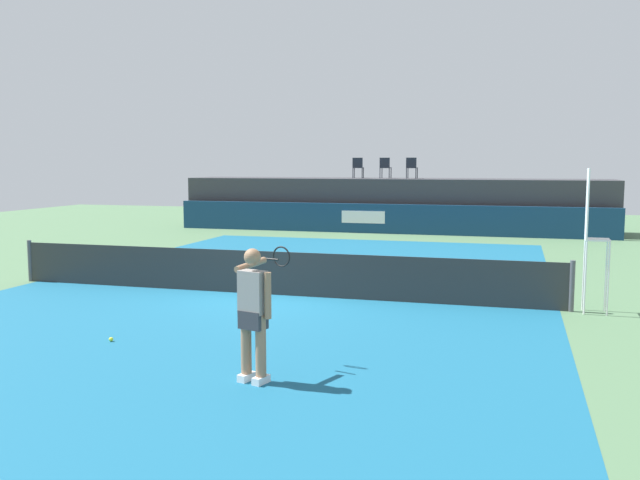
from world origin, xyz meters
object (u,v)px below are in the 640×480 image
(net_post_far, at_px, (572,286))
(tennis_player, at_px, (254,310))
(umpire_chair, at_px, (592,230))
(net_post_near, at_px, (30,261))
(spectator_chair_far_left, at_px, (358,167))
(spectator_chair_center, at_px, (412,167))
(spectator_chair_left, at_px, (385,167))
(tennis_ball, at_px, (111,339))

(net_post_far, distance_m, tennis_player, 7.14)
(umpire_chair, height_order, net_post_near, umpire_chair)
(spectator_chair_far_left, bearing_deg, spectator_chair_center, 0.47)
(spectator_chair_far_left, height_order, net_post_near, spectator_chair_far_left)
(umpire_chair, relative_size, net_post_near, 2.76)
(spectator_chair_left, bearing_deg, net_post_far, -66.92)
(umpire_chair, bearing_deg, tennis_ball, -149.77)
(spectator_chair_left, xyz_separation_m, net_post_near, (-5.84, -15.41, -2.19))
(spectator_chair_left, bearing_deg, spectator_chair_center, -3.76)
(net_post_near, height_order, tennis_player, tennis_player)
(spectator_chair_center, bearing_deg, spectator_chair_left, 176.24)
(tennis_player, bearing_deg, net_post_near, 144.93)
(net_post_far, xyz_separation_m, tennis_ball, (-7.29, -4.43, -0.46))
(spectator_chair_far_left, relative_size, spectator_chair_left, 1.00)
(spectator_chair_left, distance_m, umpire_chair, 16.90)
(spectator_chair_center, bearing_deg, umpire_chair, -69.54)
(spectator_chair_center, bearing_deg, tennis_ball, -95.44)
(spectator_chair_far_left, xyz_separation_m, spectator_chair_left, (1.19, 0.10, 0.00))
(spectator_chair_far_left, bearing_deg, net_post_near, -106.90)
(net_post_far, height_order, tennis_ball, net_post_far)
(net_post_near, distance_m, net_post_far, 12.40)
(spectator_chair_center, xyz_separation_m, tennis_player, (1.09, -21.00, -1.73))
(net_post_near, bearing_deg, tennis_player, -35.07)
(net_post_near, bearing_deg, spectator_chair_center, 65.48)
(spectator_chair_center, relative_size, umpire_chair, 0.32)
(net_post_far, bearing_deg, net_post_near, 180.00)
(net_post_far, bearing_deg, spectator_chair_far_left, 116.85)
(tennis_player, relative_size, tennis_ball, 26.03)
(spectator_chair_far_left, bearing_deg, umpire_chair, -62.23)
(net_post_near, relative_size, net_post_far, 1.00)
(spectator_chair_left, height_order, umpire_chair, spectator_chair_left)
(net_post_far, relative_size, tennis_ball, 14.71)
(tennis_player, bearing_deg, net_post_far, 52.69)
(spectator_chair_far_left, relative_size, tennis_ball, 13.06)
(spectator_chair_far_left, xyz_separation_m, net_post_far, (7.75, -15.31, -2.19))
(umpire_chair, bearing_deg, net_post_far, -179.65)
(spectator_chair_far_left, distance_m, tennis_ball, 19.92)
(net_post_near, relative_size, tennis_player, 0.56)
(net_post_near, height_order, net_post_far, same)
(spectator_chair_center, bearing_deg, spectator_chair_far_left, -179.53)
(net_post_far, bearing_deg, spectator_chair_left, 113.08)
(spectator_chair_left, height_order, tennis_ball, spectator_chair_left)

